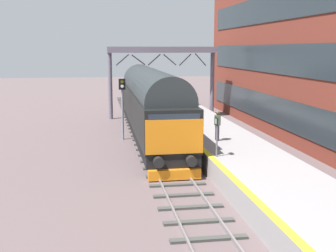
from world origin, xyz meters
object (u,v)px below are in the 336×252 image
platform_number_sign (217,131)px  waiting_passenger (217,123)px  diesel_locomotive (151,103)px  signal_post_near (122,102)px

platform_number_sign → waiting_passenger: bearing=74.0°
diesel_locomotive → platform_number_sign: diesel_locomotive is taller
signal_post_near → platform_number_sign: (3.84, -9.28, -0.31)m
platform_number_sign → waiting_passenger: size_ratio=1.11×
diesel_locomotive → platform_number_sign: (2.00, -8.89, -0.25)m
platform_number_sign → signal_post_near: bearing=112.5°
diesel_locomotive → waiting_passenger: size_ratio=11.25×
signal_post_near → waiting_passenger: signal_post_near is taller
diesel_locomotive → platform_number_sign: 9.12m
diesel_locomotive → waiting_passenger: bearing=-61.3°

